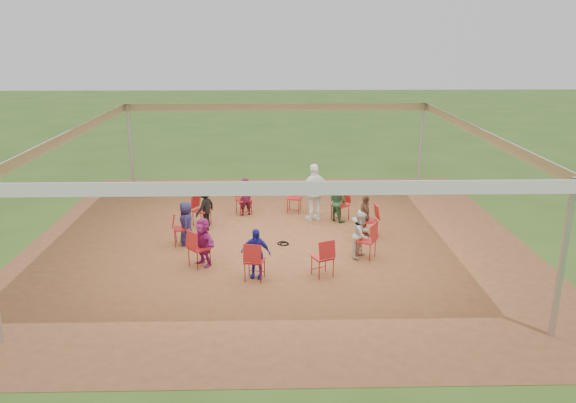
{
  "coord_description": "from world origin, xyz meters",
  "views": [
    {
      "loc": [
        -0.05,
        -14.02,
        5.35
      ],
      "look_at": [
        0.29,
        0.3,
        1.0
      ],
      "focal_mm": 35.0,
      "sensor_mm": 36.0,
      "label": 1
    }
  ],
  "objects_px": {
    "chair_0": "(369,221)",
    "person_seated_1": "(338,202)",
    "chair_2": "(294,198)",
    "person_seated_5": "(203,242)",
    "cable_coil": "(283,244)",
    "chair_7": "(255,261)",
    "chair_1": "(340,205)",
    "person_seated_4": "(186,223)",
    "person_seated_6": "(256,253)",
    "standing_person": "(315,192)",
    "chair_9": "(366,241)",
    "person_seated_7": "(362,235)",
    "chair_6": "(199,248)",
    "person_seated_0": "(365,216)",
    "chair_3": "(244,200)",
    "person_seated_3": "(205,207)",
    "chair_5": "(182,229)",
    "laptop": "(359,217)",
    "person_seated_2": "(245,197)",
    "chair_8": "(323,257)",
    "chair_4": "(202,211)"
  },
  "relations": [
    {
      "from": "chair_1",
      "to": "person_seated_7",
      "type": "height_order",
      "value": "person_seated_7"
    },
    {
      "from": "chair_1",
      "to": "chair_7",
      "type": "xyz_separation_m",
      "value": [
        -2.38,
        -4.1,
        0.0
      ]
    },
    {
      "from": "chair_5",
      "to": "person_seated_2",
      "type": "height_order",
      "value": "person_seated_2"
    },
    {
      "from": "chair_2",
      "to": "person_seated_5",
      "type": "relative_size",
      "value": 0.77
    },
    {
      "from": "chair_2",
      "to": "person_seated_7",
      "type": "distance_m",
      "value": 3.94
    },
    {
      "from": "person_seated_1",
      "to": "chair_0",
      "type": "bearing_deg",
      "value": 166.34
    },
    {
      "from": "person_seated_4",
      "to": "laptop",
      "type": "distance_m",
      "value": 4.59
    },
    {
      "from": "chair_0",
      "to": "chair_5",
      "type": "relative_size",
      "value": 1.0
    },
    {
      "from": "person_seated_7",
      "to": "chair_1",
      "type": "bearing_deg",
      "value": 34.06
    },
    {
      "from": "laptop",
      "to": "person_seated_0",
      "type": "bearing_deg",
      "value": -90.0
    },
    {
      "from": "cable_coil",
      "to": "chair_7",
      "type": "bearing_deg",
      "value": -107.5
    },
    {
      "from": "chair_7",
      "to": "person_seated_0",
      "type": "xyz_separation_m",
      "value": [
        2.89,
        2.68,
        0.14
      ]
    },
    {
      "from": "chair_6",
      "to": "person_seated_7",
      "type": "relative_size",
      "value": 0.77
    },
    {
      "from": "chair_8",
      "to": "chair_0",
      "type": "bearing_deg",
      "value": 36.0
    },
    {
      "from": "chair_1",
      "to": "person_seated_4",
      "type": "distance_m",
      "value": 4.63
    },
    {
      "from": "person_seated_4",
      "to": "standing_person",
      "type": "height_order",
      "value": "standing_person"
    },
    {
      "from": "person_seated_0",
      "to": "person_seated_1",
      "type": "distance_m",
      "value": 1.47
    },
    {
      "from": "chair_4",
      "to": "chair_5",
      "type": "relative_size",
      "value": 1.0
    },
    {
      "from": "chair_6",
      "to": "person_seated_7",
      "type": "height_order",
      "value": "person_seated_7"
    },
    {
      "from": "chair_1",
      "to": "laptop",
      "type": "xyz_separation_m",
      "value": [
        0.35,
        -1.44,
        0.11
      ]
    },
    {
      "from": "chair_1",
      "to": "person_seated_6",
      "type": "relative_size",
      "value": 0.77
    },
    {
      "from": "chair_7",
      "to": "cable_coil",
      "type": "xyz_separation_m",
      "value": [
        0.68,
        2.15,
        -0.43
      ]
    },
    {
      "from": "chair_2",
      "to": "laptop",
      "type": "height_order",
      "value": "chair_2"
    },
    {
      "from": "person_seated_1",
      "to": "person_seated_6",
      "type": "height_order",
      "value": "same"
    },
    {
      "from": "person_seated_3",
      "to": "cable_coil",
      "type": "relative_size",
      "value": 3.04
    },
    {
      "from": "chair_4",
      "to": "person_seated_7",
      "type": "bearing_deg",
      "value": 90.0
    },
    {
      "from": "chair_3",
      "to": "chair_8",
      "type": "distance_m",
      "value": 4.99
    },
    {
      "from": "chair_9",
      "to": "person_seated_7",
      "type": "distance_m",
      "value": 0.18
    },
    {
      "from": "chair_7",
      "to": "chair_9",
      "type": "relative_size",
      "value": 1.0
    },
    {
      "from": "standing_person",
      "to": "chair_4",
      "type": "bearing_deg",
      "value": -17.63
    },
    {
      "from": "person_seated_6",
      "to": "chair_1",
      "type": "bearing_deg",
      "value": 71.54
    },
    {
      "from": "chair_7",
      "to": "chair_0",
      "type": "bearing_deg",
      "value": 54.0
    },
    {
      "from": "chair_8",
      "to": "person_seated_7",
      "type": "bearing_deg",
      "value": 22.34
    },
    {
      "from": "chair_0",
      "to": "person_seated_1",
      "type": "relative_size",
      "value": 0.77
    },
    {
      "from": "chair_2",
      "to": "chair_4",
      "type": "relative_size",
      "value": 1.0
    },
    {
      "from": "chair_1",
      "to": "standing_person",
      "type": "distance_m",
      "value": 0.86
    },
    {
      "from": "chair_8",
      "to": "person_seated_0",
      "type": "distance_m",
      "value": 2.87
    },
    {
      "from": "chair_1",
      "to": "person_seated_0",
      "type": "distance_m",
      "value": 1.51
    },
    {
      "from": "chair_0",
      "to": "chair_6",
      "type": "height_order",
      "value": "same"
    },
    {
      "from": "chair_0",
      "to": "person_seated_3",
      "type": "relative_size",
      "value": 0.77
    },
    {
      "from": "chair_3",
      "to": "person_seated_2",
      "type": "height_order",
      "value": "person_seated_2"
    },
    {
      "from": "person_seated_6",
      "to": "standing_person",
      "type": "bearing_deg",
      "value": 80.33
    },
    {
      "from": "chair_1",
      "to": "cable_coil",
      "type": "xyz_separation_m",
      "value": [
        -1.7,
        -1.95,
        -0.43
      ]
    },
    {
      "from": "person_seated_1",
      "to": "person_seated_6",
      "type": "distance_m",
      "value": 4.51
    },
    {
      "from": "chair_3",
      "to": "person_seated_3",
      "type": "xyz_separation_m",
      "value": [
        -1.04,
        -1.09,
        0.14
      ]
    },
    {
      "from": "chair_7",
      "to": "person_seated_4",
      "type": "xyz_separation_m",
      "value": [
        -1.84,
        2.2,
        0.14
      ]
    },
    {
      "from": "person_seated_6",
      "to": "laptop",
      "type": "height_order",
      "value": "person_seated_6"
    },
    {
      "from": "chair_1",
      "to": "person_seated_4",
      "type": "height_order",
      "value": "person_seated_4"
    },
    {
      "from": "chair_3",
      "to": "chair_4",
      "type": "distance_m",
      "value": 1.54
    },
    {
      "from": "person_seated_6",
      "to": "chair_0",
      "type": "bearing_deg",
      "value": 52.97
    }
  ]
}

